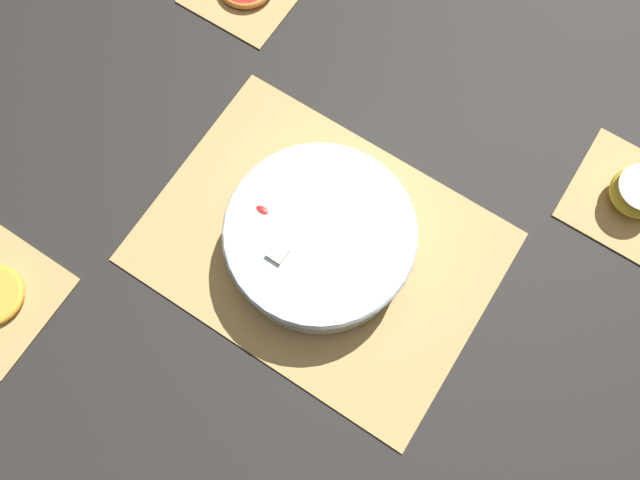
% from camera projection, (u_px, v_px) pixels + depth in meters
% --- Properties ---
extents(ground_plane, '(6.00, 6.00, 0.00)m').
position_uv_depth(ground_plane, '(320.00, 247.00, 0.88)').
color(ground_plane, black).
extents(bamboo_mat_center, '(0.47, 0.35, 0.01)m').
position_uv_depth(bamboo_mat_center, '(320.00, 247.00, 0.87)').
color(bamboo_mat_center, tan).
rests_on(bamboo_mat_center, ground_plane).
extents(coaster_mat_far_right, '(0.16, 0.16, 0.01)m').
position_uv_depth(coaster_mat_far_right, '(629.00, 199.00, 0.89)').
color(coaster_mat_far_right, tan).
rests_on(coaster_mat_far_right, ground_plane).
extents(fruit_salad_bowl, '(0.26, 0.26, 0.08)m').
position_uv_depth(fruit_salad_bowl, '(320.00, 237.00, 0.83)').
color(fruit_salad_bowl, silver).
rests_on(fruit_salad_bowl, bamboo_mat_center).
extents(apple_half, '(0.08, 0.08, 0.04)m').
position_uv_depth(apple_half, '(638.00, 192.00, 0.87)').
color(apple_half, gold).
rests_on(apple_half, coaster_mat_far_right).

